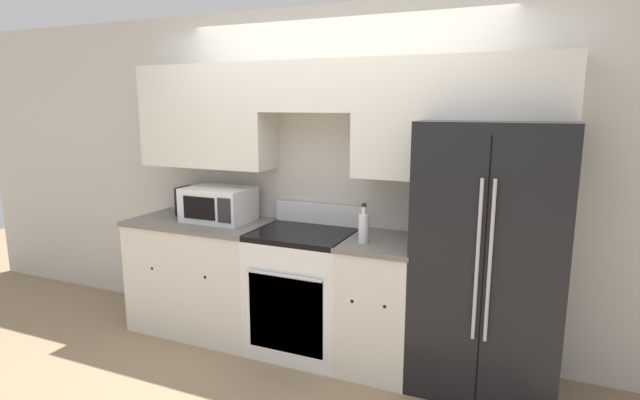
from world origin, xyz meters
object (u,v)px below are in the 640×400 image
Objects in this scene: oven_range at (304,291)px; bottle at (364,227)px; microwave at (219,204)px; refrigerator at (489,258)px.

bottle reaches higher than oven_range.
microwave is at bearing 176.08° from oven_range.
microwave is 1.93× the size of bottle.
oven_range is at bearing -3.92° from microwave.
refrigerator is 0.84m from bottle.
bottle is (1.29, -0.16, -0.03)m from microwave.
oven_range is at bearing -178.18° from refrigerator.
bottle is (0.51, -0.11, 0.57)m from oven_range.
oven_range is 0.62× the size of refrigerator.
bottle is (-0.81, -0.15, 0.16)m from refrigerator.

